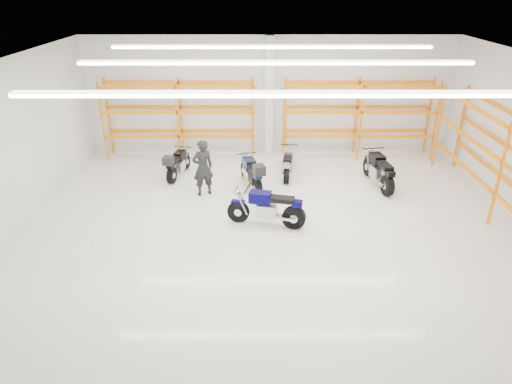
{
  "coord_description": "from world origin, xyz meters",
  "views": [
    {
      "loc": [
        -0.52,
        -11.34,
        6.3
      ],
      "look_at": [
        -0.5,
        0.5,
        0.78
      ],
      "focal_mm": 32.0,
      "sensor_mm": 36.0,
      "label": 1
    }
  ],
  "objects_px": {
    "motorcycle_main": "(270,209)",
    "standing_man": "(203,168)",
    "structural_column": "(269,98)",
    "motorcycle_back_a": "(177,164)",
    "motorcycle_back_c": "(288,164)",
    "motorcycle_back_b": "(252,174)",
    "motorcycle_back_d": "(379,171)"
  },
  "relations": [
    {
      "from": "motorcycle_back_a",
      "to": "motorcycle_back_b",
      "type": "distance_m",
      "value": 2.8
    },
    {
      "from": "motorcycle_back_a",
      "to": "motorcycle_back_d",
      "type": "xyz_separation_m",
      "value": [
        6.84,
        -0.76,
        0.04
      ]
    },
    {
      "from": "motorcycle_back_b",
      "to": "structural_column",
      "type": "distance_m",
      "value": 3.86
    },
    {
      "from": "standing_man",
      "to": "motorcycle_main",
      "type": "bearing_deg",
      "value": 110.83
    },
    {
      "from": "motorcycle_back_c",
      "to": "motorcycle_back_d",
      "type": "bearing_deg",
      "value": -16.33
    },
    {
      "from": "motorcycle_back_d",
      "to": "motorcycle_back_c",
      "type": "bearing_deg",
      "value": 163.67
    },
    {
      "from": "motorcycle_back_c",
      "to": "standing_man",
      "type": "height_order",
      "value": "standing_man"
    },
    {
      "from": "motorcycle_back_b",
      "to": "motorcycle_back_c",
      "type": "distance_m",
      "value": 1.66
    },
    {
      "from": "standing_man",
      "to": "structural_column",
      "type": "distance_m",
      "value": 4.59
    },
    {
      "from": "motorcycle_main",
      "to": "motorcycle_back_d",
      "type": "height_order",
      "value": "motorcycle_back_d"
    },
    {
      "from": "standing_man",
      "to": "structural_column",
      "type": "xyz_separation_m",
      "value": [
        2.18,
        3.82,
        1.33
      ]
    },
    {
      "from": "motorcycle_main",
      "to": "motorcycle_back_d",
      "type": "bearing_deg",
      "value": 35.93
    },
    {
      "from": "motorcycle_back_c",
      "to": "motorcycle_back_a",
      "type": "bearing_deg",
      "value": -178.33
    },
    {
      "from": "motorcycle_main",
      "to": "structural_column",
      "type": "xyz_separation_m",
      "value": [
        0.13,
        5.88,
        1.73
      ]
    },
    {
      "from": "motorcycle_main",
      "to": "motorcycle_back_c",
      "type": "relative_size",
      "value": 1.1
    },
    {
      "from": "motorcycle_back_d",
      "to": "motorcycle_main",
      "type": "bearing_deg",
      "value": -144.07
    },
    {
      "from": "motorcycle_back_a",
      "to": "structural_column",
      "type": "bearing_deg",
      "value": 36.72
    },
    {
      "from": "motorcycle_main",
      "to": "standing_man",
      "type": "bearing_deg",
      "value": 134.89
    },
    {
      "from": "motorcycle_back_d",
      "to": "standing_man",
      "type": "relative_size",
      "value": 1.25
    },
    {
      "from": "standing_man",
      "to": "motorcycle_back_a",
      "type": "bearing_deg",
      "value": -76.52
    },
    {
      "from": "motorcycle_back_a",
      "to": "structural_column",
      "type": "relative_size",
      "value": 0.44
    },
    {
      "from": "motorcycle_back_b",
      "to": "motorcycle_back_a",
      "type": "bearing_deg",
      "value": 159.51
    },
    {
      "from": "motorcycle_main",
      "to": "standing_man",
      "type": "distance_m",
      "value": 2.94
    },
    {
      "from": "motorcycle_back_a",
      "to": "structural_column",
      "type": "xyz_separation_m",
      "value": [
        3.25,
        2.42,
        1.76
      ]
    },
    {
      "from": "motorcycle_back_c",
      "to": "motorcycle_back_d",
      "type": "distance_m",
      "value": 3.1
    },
    {
      "from": "standing_man",
      "to": "motorcycle_back_d",
      "type": "bearing_deg",
      "value": 162.19
    },
    {
      "from": "motorcycle_back_c",
      "to": "structural_column",
      "type": "bearing_deg",
      "value": 104.89
    },
    {
      "from": "motorcycle_back_a",
      "to": "motorcycle_back_c",
      "type": "bearing_deg",
      "value": 1.67
    },
    {
      "from": "motorcycle_back_a",
      "to": "standing_man",
      "type": "xyz_separation_m",
      "value": [
        1.07,
        -1.39,
        0.43
      ]
    },
    {
      "from": "motorcycle_main",
      "to": "standing_man",
      "type": "xyz_separation_m",
      "value": [
        -2.05,
        2.06,
        0.41
      ]
    },
    {
      "from": "motorcycle_main",
      "to": "motorcycle_back_b",
      "type": "bearing_deg",
      "value": 101.44
    },
    {
      "from": "motorcycle_back_b",
      "to": "standing_man",
      "type": "xyz_separation_m",
      "value": [
        -1.55,
        -0.41,
        0.39
      ]
    }
  ]
}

